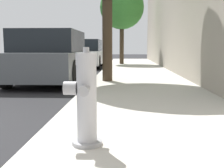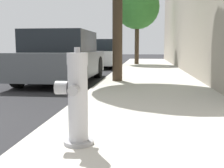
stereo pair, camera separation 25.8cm
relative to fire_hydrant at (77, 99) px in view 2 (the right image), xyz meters
The scene contains 5 objects.
sidewalk_slab 0.90m from the fire_hydrant, ahead, with size 2.65×40.00×0.12m.
fire_hydrant is the anchor object (origin of this frame).
parked_car_near 5.79m from the fire_hydrant, 107.87° to the left, with size 1.85×4.07×1.48m.
parked_car_mid 11.92m from the fire_hydrant, 98.10° to the left, with size 1.73×3.91×1.41m.
street_tree_far 13.18m from the fire_hydrant, 89.28° to the left, with size 2.36×2.36×4.22m.
Camera 2 is at (3.36, -2.40, 1.01)m, focal length 45.00 mm.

